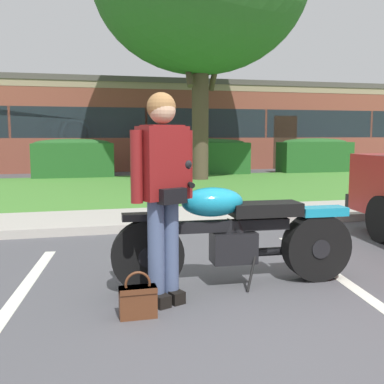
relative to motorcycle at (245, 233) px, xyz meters
The scene contains 12 objects.
ground_plane 0.91m from the motorcycle, 66.72° to the right, with size 140.00×140.00×0.00m, color #4C4C51.
curb_strip 2.62m from the motorcycle, 83.18° to the left, with size 60.00×0.20×0.12m, color #ADA89E.
concrete_walk 3.46m from the motorcycle, 84.87° to the left, with size 60.00×1.50×0.08m, color #ADA89E.
grass_lawn 7.54m from the motorcycle, 87.66° to the left, with size 60.00×6.70×0.06m, color #478433.
stall_stripe_1 1.14m from the motorcycle, 29.62° to the right, with size 0.12×4.40×0.01m, color silver.
motorcycle is the anchor object (origin of this frame).
rider_person 0.99m from the motorcycle, 161.49° to the right, with size 0.54×0.38×1.70m.
handbag 1.23m from the motorcycle, 153.09° to the right, with size 0.28×0.13×0.36m.
hedge_center_left 11.04m from the motorcycle, 98.19° to the left, with size 2.45×0.90×1.24m.
hedge_center_right 11.23m from the motorcycle, 76.71° to the left, with size 3.13×0.90×1.24m.
hedge_right 12.84m from the motorcycle, 58.35° to the left, with size 2.58×0.90×1.24m.
brick_building 17.44m from the motorcycle, 86.47° to the left, with size 28.20×8.49×3.46m.
Camera 1 is at (-1.77, -3.16, 1.38)m, focal length 43.09 mm.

